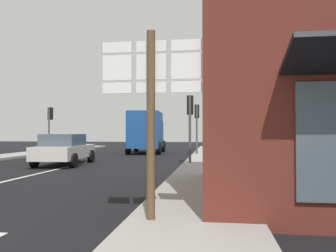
{
  "coord_description": "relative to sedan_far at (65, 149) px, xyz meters",
  "views": [
    {
      "loc": [
        6.52,
        -4.61,
        1.54
      ],
      "look_at": [
        4.27,
        11.57,
        1.87
      ],
      "focal_mm": 35.54,
      "sensor_mm": 36.0,
      "label": 1
    }
  ],
  "objects": [
    {
      "name": "ground_plane",
      "position": [
        0.55,
        -0.42,
        -0.76
      ],
      "size": [
        80.0,
        80.0,
        0.0
      ],
      "primitive_type": "plane",
      "color": "black"
    },
    {
      "name": "sidewalk_right",
      "position": [
        6.75,
        -2.42,
        -0.69
      ],
      "size": [
        2.21,
        44.0,
        0.14
      ],
      "primitive_type": "cube",
      "color": "#9E9B96",
      "rests_on": "ground"
    },
    {
      "name": "lane_centre_stripe",
      "position": [
        0.55,
        -4.42,
        -0.75
      ],
      "size": [
        0.16,
        12.0,
        0.01
      ],
      "primitive_type": "cube",
      "color": "silver",
      "rests_on": "ground"
    },
    {
      "name": "sedan_far",
      "position": [
        0.0,
        0.0,
        0.0
      ],
      "size": [
        2.24,
        4.33,
        1.47
      ],
      "color": "beige",
      "rests_on": "ground"
    },
    {
      "name": "delivery_truck",
      "position": [
        2.06,
        9.34,
        0.89
      ],
      "size": [
        2.76,
        5.13,
        3.05
      ],
      "color": "#19478C",
      "rests_on": "ground"
    },
    {
      "name": "route_sign_post",
      "position": [
        6.05,
        -9.72,
        1.24
      ],
      "size": [
        1.66,
        0.14,
        3.2
      ],
      "color": "brown",
      "rests_on": "ground"
    },
    {
      "name": "traffic_light_near_right",
      "position": [
        5.95,
        0.68,
        1.68
      ],
      "size": [
        0.3,
        0.49,
        3.3
      ],
      "color": "#47474C",
      "rests_on": "ground"
    },
    {
      "name": "traffic_light_far_right",
      "position": [
        5.95,
        6.96,
        1.76
      ],
      "size": [
        0.3,
        0.49,
        3.4
      ],
      "color": "#47474C",
      "rests_on": "ground"
    },
    {
      "name": "traffic_light_far_left",
      "position": [
        -4.84,
        7.85,
        1.75
      ],
      "size": [
        0.3,
        0.49,
        3.39
      ],
      "color": "#47474C",
      "rests_on": "ground"
    }
  ]
}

